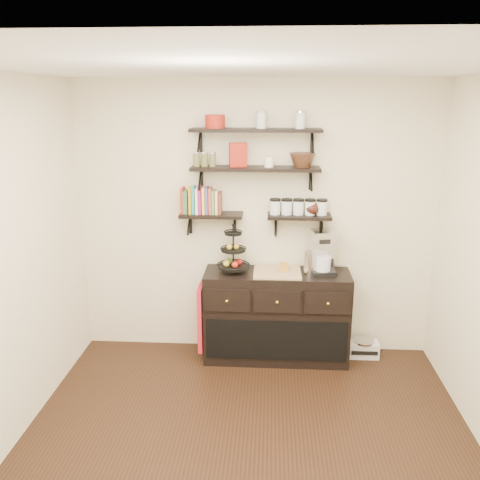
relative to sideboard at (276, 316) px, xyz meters
name	(u,v)px	position (x,y,z in m)	size (l,w,h in m)	color
floor	(246,459)	(-0.22, -1.51, -0.45)	(3.50, 3.50, 0.00)	black
ceiling	(247,66)	(-0.22, -1.51, 2.25)	(3.50, 3.50, 0.02)	white
back_wall	(255,221)	(-0.22, 0.24, 0.90)	(3.50, 0.02, 2.70)	white
shelf_top	(256,130)	(-0.22, 0.10, 1.78)	(1.20, 0.27, 0.23)	black
shelf_mid	(255,169)	(-0.22, 0.10, 1.43)	(1.20, 0.27, 0.23)	black
shelf_low_left	(211,215)	(-0.64, 0.12, 0.98)	(0.60, 0.25, 0.23)	black
shelf_low_right	(299,217)	(0.20, 0.12, 0.98)	(0.60, 0.25, 0.23)	black
cookbooks	(206,201)	(-0.69, 0.12, 1.11)	(0.43, 0.15, 0.26)	#A4231B
glass_canisters	(298,208)	(0.19, 0.12, 1.06)	(0.54, 0.10, 0.13)	silver
sideboard	(276,316)	(0.00, 0.00, 0.00)	(1.40, 0.50, 0.92)	black
fruit_stand	(234,256)	(-0.42, 0.00, 0.60)	(0.31, 0.31, 0.46)	black
candle	(283,267)	(0.06, 0.00, 0.50)	(0.08, 0.08, 0.08)	#B27629
coffee_maker	(323,252)	(0.43, 0.03, 0.65)	(0.27, 0.26, 0.43)	black
thermal_carafe	(310,263)	(0.31, -0.02, 0.56)	(0.11, 0.11, 0.22)	silver
apron	(201,317)	(-0.73, -0.10, 0.01)	(0.04, 0.28, 0.65)	#B51316
radio	(363,349)	(0.88, 0.06, -0.36)	(0.30, 0.20, 0.18)	silver
recipe_box	(238,155)	(-0.38, 0.10, 1.56)	(0.16, 0.06, 0.22)	#A22012
walnut_bowl	(302,160)	(0.21, 0.10, 1.51)	(0.24, 0.24, 0.13)	black
ramekins	(269,162)	(-0.10, 0.10, 1.50)	(0.09, 0.09, 0.10)	white
teapot	(312,208)	(0.32, 0.12, 1.07)	(0.18, 0.14, 0.14)	#34150F
red_pot	(215,121)	(-0.59, 0.10, 1.86)	(0.18, 0.18, 0.12)	#A22012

